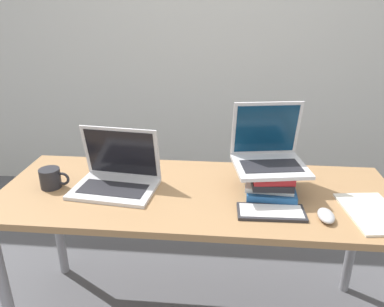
% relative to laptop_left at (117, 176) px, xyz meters
% --- Properties ---
extents(wall_back, '(8.00, 0.05, 2.70)m').
position_rel_laptop_left_xyz_m(wall_back, '(0.36, 1.50, 0.57)').
color(wall_back, silver).
rests_on(wall_back, ground_plane).
extents(desk, '(1.75, 0.66, 0.73)m').
position_rel_laptop_left_xyz_m(desk, '(0.36, -0.01, -0.13)').
color(desk, '#9E754C').
rests_on(desk, ground_plane).
extents(laptop_left, '(0.39, 0.30, 0.27)m').
position_rel_laptop_left_xyz_m(laptop_left, '(0.00, 0.00, 0.00)').
color(laptop_left, silver).
rests_on(laptop_left, desk).
extents(book_stack, '(0.23, 0.25, 0.11)m').
position_rel_laptop_left_xyz_m(book_stack, '(0.68, 0.01, 0.00)').
color(book_stack, '#235693').
rests_on(book_stack, desk).
extents(laptop_on_books, '(0.34, 0.31, 0.27)m').
position_rel_laptop_left_xyz_m(laptop_on_books, '(0.67, 0.05, 0.11)').
color(laptop_on_books, silver).
rests_on(laptop_on_books, book_stack).
extents(wireless_keyboard, '(0.27, 0.13, 0.01)m').
position_rel_laptop_left_xyz_m(wireless_keyboard, '(0.67, -0.16, -0.05)').
color(wireless_keyboard, '#28282D').
rests_on(wireless_keyboard, desk).
extents(mouse, '(0.06, 0.11, 0.03)m').
position_rel_laptop_left_xyz_m(mouse, '(0.88, -0.19, -0.04)').
color(mouse, '#B2B2B7').
rests_on(mouse, desk).
extents(notepad, '(0.24, 0.33, 0.01)m').
position_rel_laptop_left_xyz_m(notepad, '(1.07, -0.13, -0.05)').
color(notepad, silver).
rests_on(notepad, desk).
extents(mug, '(0.13, 0.09, 0.09)m').
position_rel_laptop_left_xyz_m(mug, '(-0.29, -0.03, -0.01)').
color(mug, '#232328').
rests_on(mug, desk).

